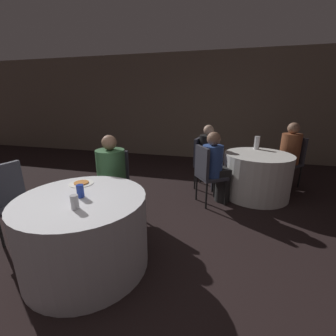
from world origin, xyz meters
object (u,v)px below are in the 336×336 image
(chair_far_southwest, at_px, (206,170))
(person_green_jacket, at_px, (110,179))
(person_floral_shirt, at_px, (287,155))
(person_black_shirt, at_px, (211,158))
(chair_near_north, at_px, (114,179))
(chair_far_northeast, at_px, (292,157))
(table_near, at_px, (85,232))
(chair_far_west, at_px, (202,158))
(bottle_far, at_px, (257,143))
(chair_near_west, at_px, (13,197))
(person_blue_shirt, at_px, (216,168))
(table_far, at_px, (256,175))
(soda_can_silver, at_px, (75,202))
(soda_can_blue, at_px, (80,191))
(pizza_plate_near, at_px, (81,183))

(chair_far_southwest, xyz_separation_m, person_green_jacket, (-1.18, -0.87, 0.06))
(chair_far_southwest, height_order, person_green_jacket, person_green_jacket)
(chair_far_southwest, xyz_separation_m, person_floral_shirt, (1.38, 1.11, 0.06))
(chair_far_southwest, height_order, person_black_shirt, person_black_shirt)
(chair_near_north, bearing_deg, chair_far_northeast, -155.36)
(person_floral_shirt, relative_size, person_green_jacket, 1.03)
(table_near, height_order, chair_far_west, chair_far_west)
(person_floral_shirt, height_order, bottle_far, person_floral_shirt)
(chair_near_west, xyz_separation_m, person_floral_shirt, (3.39, 2.68, 0.06))
(person_blue_shirt, bearing_deg, table_far, 90.00)
(chair_far_west, height_order, person_green_jacket, person_green_jacket)
(person_floral_shirt, bearing_deg, chair_far_northeast, -90.00)
(table_near, relative_size, person_green_jacket, 1.02)
(chair_far_southwest, xyz_separation_m, chair_far_west, (-0.15, 0.72, 0.00))
(chair_far_west, xyz_separation_m, person_blue_shirt, (0.29, -0.63, 0.02))
(chair_near_west, bearing_deg, chair_far_southwest, 136.25)
(table_near, distance_m, chair_near_west, 1.04)
(chair_near_west, height_order, person_floral_shirt, person_floral_shirt)
(person_green_jacket, bearing_deg, chair_near_north, -90.00)
(soda_can_silver, bearing_deg, table_far, 55.17)
(chair_near_north, height_order, person_green_jacket, person_green_jacket)
(table_far, bearing_deg, chair_far_northeast, 45.03)
(chair_near_west, bearing_deg, chair_far_northeast, 136.99)
(table_near, distance_m, chair_far_southwest, 2.00)
(person_blue_shirt, height_order, person_green_jacket, person_green_jacket)
(person_black_shirt, bearing_deg, table_far, 90.00)
(person_green_jacket, bearing_deg, person_blue_shirt, -154.98)
(chair_far_northeast, xyz_separation_m, bottle_far, (-0.69, -0.30, 0.30))
(chair_far_northeast, relative_size, soda_can_silver, 7.70)
(chair_far_southwest, relative_size, soda_can_blue, 7.70)
(table_far, distance_m, person_black_shirt, 0.83)
(table_near, distance_m, soda_can_blue, 0.43)
(chair_near_west, bearing_deg, table_near, 90.00)
(table_near, relative_size, chair_far_southwest, 1.29)
(table_near, xyz_separation_m, soda_can_silver, (0.10, -0.21, 0.43))
(person_green_jacket, height_order, soda_can_blue, person_green_jacket)
(chair_far_west, bearing_deg, table_near, -8.76)
(table_far, height_order, person_black_shirt, person_black_shirt)
(table_far, bearing_deg, table_near, -128.80)
(person_black_shirt, relative_size, soda_can_silver, 9.70)
(chair_far_west, bearing_deg, chair_far_southwest, 22.32)
(bottle_far, bearing_deg, person_black_shirt, -162.85)
(chair_near_north, xyz_separation_m, person_blue_shirt, (1.35, 0.81, 0.02))
(chair_near_north, relative_size, chair_far_southwest, 1.00)
(chair_near_west, height_order, soda_can_blue, chair_near_west)
(chair_near_north, bearing_deg, bottle_far, -151.78)
(chair_near_west, distance_m, pizza_plate_near, 0.84)
(person_black_shirt, xyz_separation_m, soda_can_blue, (-1.03, -2.40, 0.22))
(table_far, bearing_deg, chair_near_north, -148.03)
(chair_far_southwest, bearing_deg, chair_far_west, 157.68)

